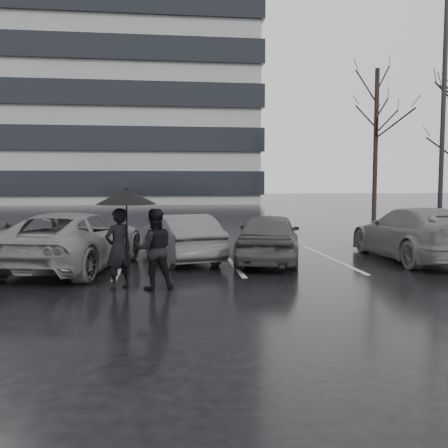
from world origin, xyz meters
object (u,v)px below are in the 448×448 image
car_west_b (73,240)px  car_east (416,234)px  lamp_post (443,116)px  car_west_a (180,237)px  pedestrian_left (118,249)px  car_main (269,237)px  tree_north (376,144)px  pedestrian_right (154,249)px

car_west_b → car_east: (8.84, 0.23, 0.02)m
car_east → car_west_b: bearing=1.8°
car_east → lamp_post: 7.81m
car_west_a → pedestrian_left: size_ratio=2.38×
car_main → pedestrian_left: 4.52m
lamp_post → tree_north: size_ratio=1.18×
car_west_a → car_west_b: car_west_b is taller
lamp_post → pedestrian_left: bearing=-144.2°
car_west_b → car_east: bearing=-164.8°
car_main → tree_north: (9.45, 14.98, 3.59)m
lamp_post → car_east: bearing=-125.3°
car_west_a → car_west_b: size_ratio=0.76×
pedestrian_left → lamp_post: lamp_post is taller
pedestrian_right → car_east: bearing=-166.5°
car_west_b → lamp_post: bearing=-141.9°
car_west_a → pedestrian_right: size_ratio=2.39×
car_east → tree_north: tree_north is taller
car_west_b → pedestrian_left: pedestrian_left is taller
pedestrian_left → pedestrian_right: 0.70m
car_east → pedestrian_left: pedestrian_left is taller
car_main → lamp_post: size_ratio=0.39×
pedestrian_left → pedestrian_right: (0.69, -0.11, -0.00)m
car_east → pedestrian_right: pedestrian_right is taller
car_west_a → pedestrian_left: bearing=54.3°
lamp_post → car_main: bearing=-145.2°
car_west_b → car_west_a: bearing=-147.0°
car_main → car_west_b: 4.86m
pedestrian_right → car_main: bearing=-143.9°
car_west_b → tree_north: (14.30, 15.25, 3.57)m
car_west_b → tree_north: 21.21m
car_east → tree_north: 16.37m
pedestrian_right → lamp_post: size_ratio=0.16×
car_east → pedestrian_right: (-6.87, -2.83, 0.07)m
car_west_b → pedestrian_right: size_ratio=3.14×
pedestrian_right → tree_north: tree_north is taller
car_main → car_west_a: bearing=-0.6°
car_west_a → lamp_post: lamp_post is taller
pedestrian_right → pedestrian_left: bearing=-17.9°
pedestrian_right → car_west_b: bearing=-61.8°
car_main → car_west_b: size_ratio=0.78×
car_west_a → tree_north: (11.70, 14.34, 3.63)m
pedestrian_right → lamp_post: (10.79, 8.37, 3.79)m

